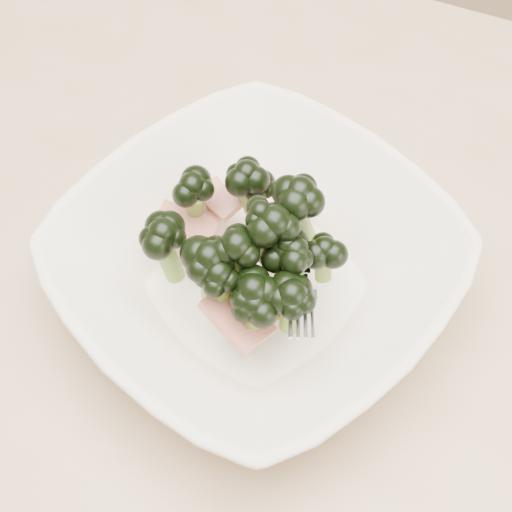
# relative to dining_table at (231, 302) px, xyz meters

# --- Properties ---
(ground) EXTENTS (4.00, 4.00, 0.00)m
(ground) POSITION_rel_dining_table_xyz_m (0.00, 0.00, -0.65)
(ground) COLOR tan
(ground) RESTS_ON ground
(dining_table) EXTENTS (1.20, 0.80, 0.75)m
(dining_table) POSITION_rel_dining_table_xyz_m (0.00, 0.00, 0.00)
(dining_table) COLOR tan
(dining_table) RESTS_ON ground
(broccoli_dish) EXTENTS (0.39, 0.39, 0.13)m
(broccoli_dish) POSITION_rel_dining_table_xyz_m (0.04, -0.03, 0.14)
(broccoli_dish) COLOR beige
(broccoli_dish) RESTS_ON dining_table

